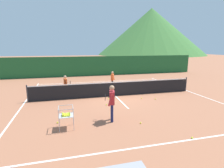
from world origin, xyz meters
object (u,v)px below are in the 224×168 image
Objects in this scene: student_1 at (112,78)px; tennis_ball_1 at (108,99)px; ball_cart at (66,115)px; tennis_ball_5 at (106,105)px; tennis_ball_2 at (141,123)px; tennis_ball_0 at (192,138)px; tennis_ball_6 at (58,123)px; tennis_ball_3 at (142,98)px; tennis_ball_4 at (155,99)px; instructor at (112,100)px; student_0 at (66,83)px; tennis_net at (115,89)px.

student_1 reaches higher than tennis_ball_1.
ball_cart is 13.22× the size of tennis_ball_5.
tennis_ball_2 is (-0.51, -6.79, -0.79)m from student_1.
tennis_ball_0 and tennis_ball_6 have the same top height.
tennis_ball_3 is 1.00× the size of tennis_ball_4.
tennis_ball_0 is at bearing -43.42° from instructor.
tennis_ball_6 is at bearing -153.00° from tennis_ball_3.
ball_cart reaches higher than tennis_ball_0.
tennis_ball_1 is at bearing -109.77° from student_1.
student_1 is 8.52m from tennis_ball_0.
tennis_ball_4 is 1.00× the size of tennis_ball_5.
ball_cart is (-1.98, -0.28, -0.39)m from instructor.
tennis_ball_2 is 1.00× the size of tennis_ball_6.
tennis_ball_3 is (2.11, -0.42, 0.00)m from tennis_ball_1.
tennis_ball_2 is (3.09, -5.77, -0.77)m from student_0.
tennis_ball_4 is at bearing -25.76° from student_0.
tennis_ball_0 is 1.00× the size of tennis_ball_6.
student_1 is (0.37, 2.22, 0.33)m from tennis_net.
tennis_ball_0 is at bearing -84.71° from student_1.
student_1 is at bearing 70.69° from tennis_ball_5.
tennis_ball_5 is (2.22, 2.43, -0.55)m from ball_cart.
tennis_net is at bearing 144.85° from tennis_ball_3.
tennis_ball_1 is at bearing 97.22° from tennis_ball_2.
tennis_ball_4 is 1.00× the size of tennis_ball_6.
tennis_ball_5 and tennis_ball_6 have the same top height.
tennis_ball_0 is 1.00× the size of tennis_ball_4.
tennis_ball_6 is (-3.48, 0.95, 0.00)m from tennis_ball_2.
tennis_ball_5 is (-1.40, -3.99, -0.79)m from student_1.
tennis_ball_4 is at bearing 20.54° from tennis_ball_6.
tennis_ball_0 is at bearing -72.26° from tennis_ball_1.
tennis_ball_3 and tennis_ball_5 have the same top height.
tennis_ball_0 is at bearing -59.45° from student_0.
student_0 is at bearing 85.35° from tennis_ball_6.
tennis_ball_3 is at bearing 34.01° from ball_cart.
tennis_ball_4 is at bearing 35.60° from instructor.
tennis_net is 2.27m from student_1.
tennis_ball_6 is (-2.98, -3.01, 0.00)m from tennis_ball_1.
tennis_net is 162.15× the size of tennis_ball_2.
tennis_ball_5 is (0.24, 2.16, -0.94)m from instructor.
instructor is at bearing -133.28° from tennis_ball_3.
tennis_ball_1 is 2.15m from tennis_ball_3.
student_1 is 20.25× the size of tennis_ball_6.
tennis_ball_5 is (-0.38, -1.17, 0.00)m from tennis_ball_1.
tennis_ball_5 is 1.00× the size of tennis_ball_6.
instructor is 23.95× the size of tennis_ball_3.
tennis_ball_2 is 2.93m from tennis_ball_5.
tennis_ball_4 and tennis_ball_5 have the same top height.
tennis_ball_6 is (-0.39, -4.83, -0.77)m from student_0.
student_1 is at bearing 116.95° from tennis_ball_4.
tennis_net is 2.10m from tennis_ball_5.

